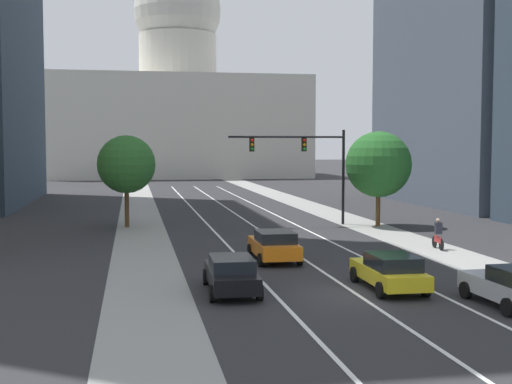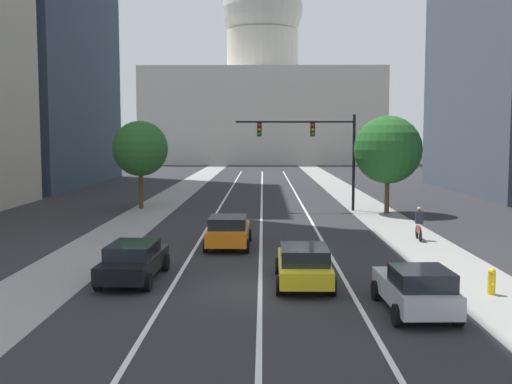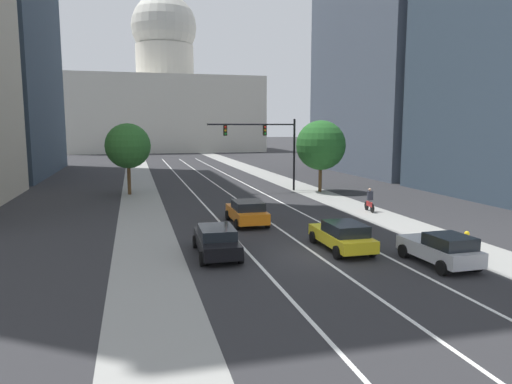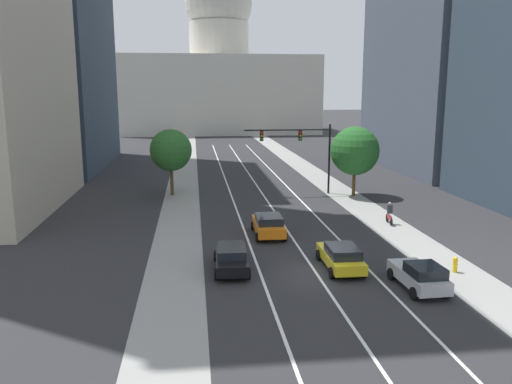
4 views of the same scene
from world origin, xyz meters
name	(u,v)px [view 3 (image 3 of 4)]	position (x,y,z in m)	size (l,w,h in m)	color
ground_plane	(201,174)	(0.00, 40.00, 0.00)	(400.00, 400.00, 0.00)	#2B2B2D
sidewalk_left	(139,180)	(-7.92, 35.00, 0.01)	(3.31, 130.00, 0.01)	gray
sidewalk_right	(271,177)	(7.92, 35.00, 0.01)	(3.31, 130.00, 0.01)	gray
lane_stripe_left	(191,190)	(-3.13, 25.00, 0.01)	(0.16, 90.00, 0.01)	white
lane_stripe_center	(222,189)	(0.00, 25.00, 0.01)	(0.16, 90.00, 0.01)	white
lane_stripe_right	(253,188)	(3.13, 25.00, 0.01)	(0.16, 90.00, 0.01)	white
office_tower_far_right	(418,26)	(28.81, 37.08, 19.35)	(21.19, 25.39, 38.64)	#4C5666
capitol_building	(166,99)	(0.00, 101.73, 12.95)	(45.25, 25.91, 39.40)	beige
car_black	(217,240)	(-4.70, 1.20, 0.75)	(2.09, 4.79, 1.42)	black
car_silver	(441,249)	(4.70, -2.97, 0.77)	(2.04, 4.15, 1.50)	#B2B5BA
car_yellow	(342,235)	(1.56, 0.56, 0.76)	(2.06, 4.66, 1.46)	yellow
car_orange	(247,212)	(-1.57, 7.97, 0.80)	(2.14, 4.55, 1.52)	orange
traffic_signal_mast	(268,139)	(3.90, 22.39, 4.94)	(8.50, 0.39, 6.85)	black
fire_hydrant	(467,240)	(7.81, -0.74, 0.46)	(0.26, 0.35, 0.91)	yellow
cyclist	(370,200)	(8.11, 10.05, 0.85)	(0.38, 1.70, 1.72)	black
street_tree_near_left	(128,146)	(-8.86, 23.42, 4.41)	(4.05, 4.05, 6.44)	#51381E
street_tree_mid_right	(321,145)	(8.65, 20.84, 4.39)	(4.66, 4.66, 6.73)	#51381E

